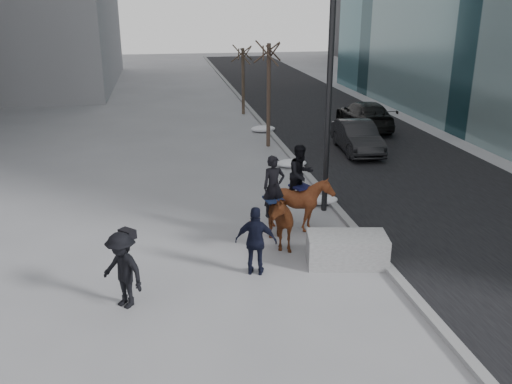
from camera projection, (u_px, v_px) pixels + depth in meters
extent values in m
plane|color=gray|center=(264.00, 261.00, 14.08)|extent=(120.00, 120.00, 0.00)
cube|color=black|center=(375.00, 151.00, 24.50)|extent=(8.00, 90.00, 0.01)
cube|color=gray|center=(289.00, 153.00, 23.84)|extent=(0.25, 90.00, 0.12)
cube|color=#98989A|center=(347.00, 250.00, 13.83)|extent=(2.15, 1.33, 0.80)
imported|color=black|center=(357.00, 137.00, 24.10)|extent=(1.72, 4.24, 1.37)
imported|color=black|center=(365.00, 115.00, 28.49)|extent=(2.30, 5.10, 1.45)
imported|color=#4A1F0E|center=(274.00, 217.00, 14.80)|extent=(1.15, 2.04, 1.64)
imported|color=black|center=(274.00, 187.00, 14.66)|extent=(0.68, 0.49, 1.71)
cube|color=#0E1834|center=(274.00, 199.00, 14.78)|extent=(0.56, 0.62, 0.06)
imported|color=#4F1E0F|center=(301.00, 204.00, 15.73)|extent=(1.84, 1.92, 1.67)
imported|color=black|center=(301.00, 174.00, 15.58)|extent=(1.04, 0.94, 1.75)
cube|color=#0E1036|center=(300.00, 186.00, 15.71)|extent=(0.66, 0.70, 0.06)
imported|color=black|center=(256.00, 241.00, 13.17)|extent=(1.11, 0.72, 1.75)
cylinder|color=#CB5E0B|center=(250.00, 222.00, 13.59)|extent=(0.04, 0.18, 0.07)
imported|color=black|center=(122.00, 270.00, 11.75)|extent=(1.27, 1.26, 1.75)
cube|color=black|center=(127.00, 234.00, 11.76)|extent=(0.41, 0.41, 0.20)
cylinder|color=black|center=(330.00, 69.00, 16.06)|extent=(0.18, 0.18, 9.00)
ellipsoid|color=silver|center=(292.00, 163.00, 22.07)|extent=(1.23, 0.78, 0.31)
ellipsoid|color=silver|center=(322.00, 200.00, 18.04)|extent=(1.07, 0.68, 0.27)
ellipsoid|color=silver|center=(263.00, 129.00, 27.97)|extent=(1.27, 0.81, 0.32)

